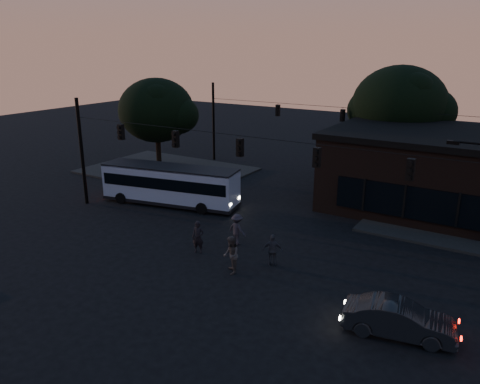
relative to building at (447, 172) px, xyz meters
The scene contains 13 objects.
ground 18.53m from the building, 119.40° to the right, with size 120.00×120.00×0.00m, color black.
sidewalk_far_left 23.23m from the building, behind, with size 14.00×10.00×0.15m, color black.
building is the anchor object (origin of this frame).
tree_behind 8.57m from the building, 129.68° to the left, with size 7.60×7.60×9.43m.
tree_left 23.37m from the building, behind, with size 6.40×6.40×8.30m.
signal_rig_near 15.08m from the building, 126.93° to the right, with size 26.24×0.30×7.50m.
signal_rig_far 9.97m from the building, 155.90° to the left, with size 26.24×0.30×7.50m.
bus 18.99m from the building, 151.85° to the right, with size 10.16×4.21×2.79m.
car 16.66m from the building, 86.18° to the right, with size 1.48×4.24×1.40m, color black.
pedestrian_a 17.77m from the building, 124.96° to the right, with size 0.66×0.43×1.81m, color black.
pedestrian_b 17.27m from the building, 115.12° to the right, with size 0.94×0.73×1.93m, color #373232.
pedestrian_c 15.09m from the building, 113.27° to the right, with size 1.01×0.42×1.72m, color #2B2D35.
pedestrian_d 15.38m from the building, 125.75° to the right, with size 1.18×0.68×1.82m, color #26222A.
Camera 1 is at (13.22, -17.24, 10.86)m, focal length 35.00 mm.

